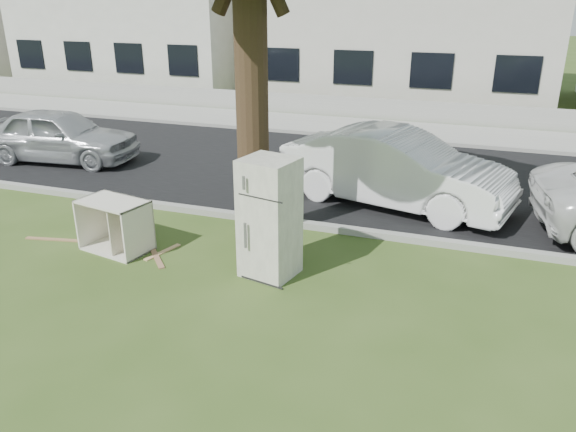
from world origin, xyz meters
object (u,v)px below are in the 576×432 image
(fridge, at_px, (270,218))
(cabinet, at_px, (115,225))
(car_center, at_px, (396,169))
(car_left, at_px, (59,135))

(fridge, relative_size, cabinet, 1.64)
(fridge, bearing_deg, car_center, 83.33)
(car_left, bearing_deg, cabinet, -138.37)
(fridge, bearing_deg, car_left, 163.40)
(fridge, xyz_separation_m, cabinet, (-2.78, -0.02, -0.48))
(fridge, relative_size, car_left, 0.46)
(fridge, distance_m, cabinet, 2.82)
(car_center, bearing_deg, car_left, 101.64)
(cabinet, xyz_separation_m, car_left, (-4.58, 4.15, 0.24))
(car_left, bearing_deg, fridge, -125.47)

